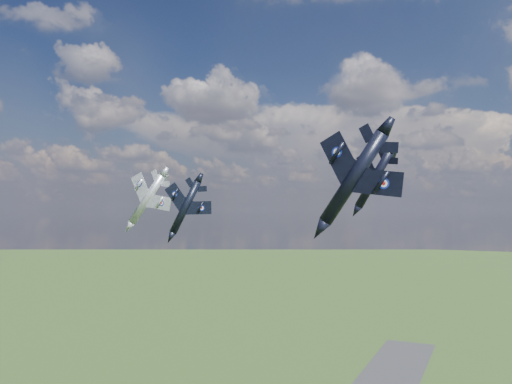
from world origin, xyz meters
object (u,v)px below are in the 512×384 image
at_px(jet_right_navy, 353,178).
at_px(jet_high_navy, 374,180).
at_px(jet_lead_navy, 185,207).
at_px(jet_left_silver, 147,199).

xyz_separation_m(jet_right_navy, jet_high_navy, (-6.40, 40.44, 2.24)).
height_order(jet_lead_navy, jet_high_navy, jet_high_navy).
bearing_deg(jet_right_navy, jet_high_navy, 103.83).
height_order(jet_right_navy, jet_high_navy, jet_high_navy).
relative_size(jet_lead_navy, jet_high_navy, 0.79).
bearing_deg(jet_right_navy, jet_left_silver, 157.41).
distance_m(jet_right_navy, jet_left_silver, 51.70).
distance_m(jet_lead_navy, jet_high_navy, 35.57).
xyz_separation_m(jet_lead_navy, jet_left_silver, (-13.04, 6.59, 1.58)).
relative_size(jet_right_navy, jet_left_silver, 1.02).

